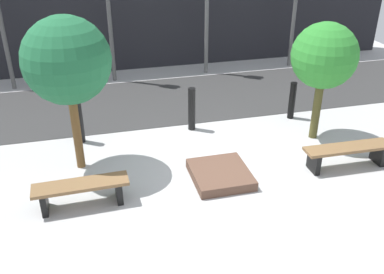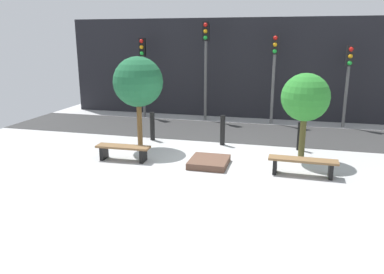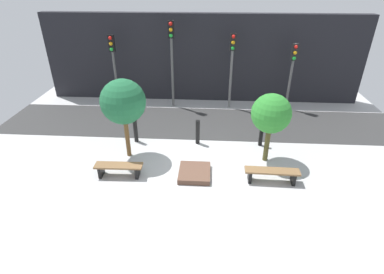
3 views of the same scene
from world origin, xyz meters
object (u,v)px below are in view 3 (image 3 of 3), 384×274
(bollard_left, at_px, (198,132))
(traffic_light_east, at_px, (293,65))
(bench_left, at_px, (119,168))
(bollard_far_left, at_px, (136,130))
(bench_right, at_px, (272,173))
(traffic_light_mid_west, at_px, (172,50))
(bollard_center, at_px, (261,135))
(tree_behind_right_bench, at_px, (271,114))
(traffic_light_mid_east, at_px, (232,58))
(planter_bed, at_px, (195,173))
(tree_behind_left_bench, at_px, (123,102))
(traffic_light_west, at_px, (113,58))

(bollard_left, relative_size, traffic_light_east, 0.31)
(bench_left, xyz_separation_m, bollard_far_left, (0.04, 2.38, 0.19))
(bench_right, xyz_separation_m, traffic_light_mid_west, (-3.98, 6.16, 2.53))
(bench_left, bearing_deg, bollard_center, 23.78)
(tree_behind_right_bench, height_order, bollard_far_left, tree_behind_right_bench)
(bollard_left, bearing_deg, bench_right, -43.09)
(traffic_light_mid_east, bearing_deg, bollard_left, -110.78)
(planter_bed, bearing_deg, traffic_light_mid_east, 76.47)
(tree_behind_right_bench, height_order, traffic_light_mid_east, traffic_light_mid_east)
(planter_bed, relative_size, tree_behind_right_bench, 0.45)
(traffic_light_mid_west, bearing_deg, tree_behind_right_bench, -50.59)
(tree_behind_left_bench, relative_size, bollard_left, 2.92)
(planter_bed, xyz_separation_m, bollard_far_left, (-2.51, 2.18, 0.41))
(tree_behind_right_bench, relative_size, traffic_light_west, 0.73)
(tree_behind_right_bench, relative_size, traffic_light_mid_east, 0.70)
(traffic_light_mid_west, height_order, traffic_light_mid_east, traffic_light_mid_west)
(bench_left, height_order, traffic_light_east, traffic_light_east)
(bench_right, xyz_separation_m, bollard_left, (-2.55, 2.38, 0.18))
(bench_left, height_order, bench_right, bench_right)
(traffic_light_mid_west, xyz_separation_m, traffic_light_east, (5.74, -0.00, -0.61))
(tree_behind_left_bench, xyz_separation_m, traffic_light_west, (-1.76, 4.84, 0.27))
(traffic_light_west, bearing_deg, bench_right, -41.97)
(bench_right, distance_m, bollard_far_left, 5.59)
(bench_left, bearing_deg, tree_behind_right_bench, 13.07)
(bollard_left, xyz_separation_m, traffic_light_mid_west, (-1.43, 3.78, 2.35))
(planter_bed, xyz_separation_m, traffic_light_mid_east, (1.43, 5.96, 2.43))
(tree_behind_left_bench, relative_size, tree_behind_right_bench, 1.16)
(planter_bed, height_order, traffic_light_west, traffic_light_west)
(planter_bed, height_order, bollard_center, bollard_center)
(bollard_center, relative_size, traffic_light_west, 0.26)
(bench_right, xyz_separation_m, planter_bed, (-2.55, 0.20, -0.24))
(tree_behind_left_bench, height_order, bollard_far_left, tree_behind_left_bench)
(bollard_far_left, bearing_deg, planter_bed, -40.99)
(bollard_far_left, xyz_separation_m, traffic_light_west, (-1.79, 3.78, 1.93))
(traffic_light_west, relative_size, traffic_light_east, 1.09)
(bench_right, bearing_deg, bollard_far_left, 156.22)
(tree_behind_left_bench, xyz_separation_m, traffic_light_mid_west, (1.11, 4.84, 0.69))
(traffic_light_mid_west, xyz_separation_m, traffic_light_mid_east, (2.87, -0.00, -0.34))
(traffic_light_mid_west, bearing_deg, traffic_light_mid_east, -0.02)
(tree_behind_left_bench, bearing_deg, planter_bed, -23.72)
(tree_behind_right_bench, bearing_deg, bench_left, -165.48)
(bollard_left, height_order, traffic_light_mid_west, traffic_light_mid_west)
(tree_behind_left_bench, relative_size, traffic_light_mid_east, 0.81)
(bollard_center, xyz_separation_m, traffic_light_mid_east, (-1.08, 3.78, 2.06))
(bollard_left, bearing_deg, traffic_light_west, 138.70)
(tree_behind_right_bench, relative_size, bollard_far_left, 2.56)
(bench_right, bearing_deg, traffic_light_west, 139.47)
(tree_behind_right_bench, xyz_separation_m, bollard_far_left, (-5.06, 1.06, -1.36))
(bollard_center, bearing_deg, traffic_light_west, 150.98)
(tree_behind_left_bench, bearing_deg, bollard_far_left, 88.07)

